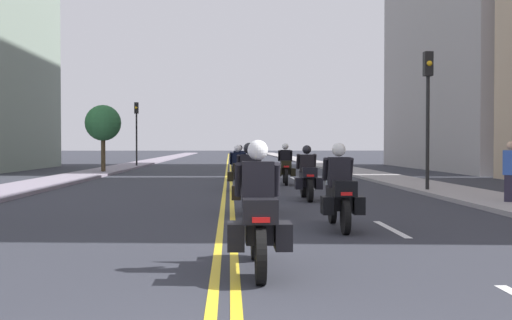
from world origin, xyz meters
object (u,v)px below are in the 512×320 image
at_px(motorcycle_3, 307,178).
at_px(street_tree_1, 103,123).
at_px(motorcycle_2, 249,184).
at_px(pedestrian_0, 511,173).
at_px(motorcycle_0, 258,219).
at_px(traffic_light_near, 428,96).
at_px(motorcycle_5, 285,168).
at_px(traffic_light_far, 136,122).
at_px(motorcycle_1, 340,194).
at_px(motorcycle_6, 240,165).
at_px(motorcycle_4, 238,172).

xyz_separation_m(motorcycle_3, street_tree_1, (-9.29, 17.43, 2.16)).
xyz_separation_m(motorcycle_2, pedestrian_0, (6.82, 1.45, 0.19)).
bearing_deg(motorcycle_0, motorcycle_3, 79.79).
height_order(traffic_light_near, street_tree_1, traffic_light_near).
relative_size(motorcycle_2, pedestrian_0, 1.29).
height_order(motorcycle_5, traffic_light_far, traffic_light_far).
relative_size(motorcycle_1, motorcycle_6, 1.09).
relative_size(motorcycle_0, traffic_light_near, 0.48).
bearing_deg(traffic_light_far, motorcycle_5, -66.31).
height_order(motorcycle_2, motorcycle_6, motorcycle_2).
bearing_deg(motorcycle_6, motorcycle_3, -80.29).
relative_size(motorcycle_3, motorcycle_6, 1.10).
distance_m(motorcycle_1, motorcycle_5, 13.49).
xyz_separation_m(motorcycle_1, pedestrian_0, (5.21, 4.27, 0.20)).
bearing_deg(pedestrian_0, traffic_light_far, 148.48).
xyz_separation_m(motorcycle_2, motorcycle_5, (1.79, 10.66, -0.00)).
relative_size(motorcycle_4, street_tree_1, 0.58).
bearing_deg(traffic_light_near, traffic_light_far, 117.94).
bearing_deg(traffic_light_near, motorcycle_6, 126.21).
xyz_separation_m(motorcycle_1, traffic_light_far, (-8.73, 33.78, 2.55)).
distance_m(motorcycle_5, motorcycle_6, 4.09).
relative_size(motorcycle_3, motorcycle_5, 1.00).
bearing_deg(motorcycle_4, motorcycle_5, 57.31).
relative_size(motorcycle_1, traffic_light_far, 0.49).
distance_m(motorcycle_2, traffic_light_far, 31.87).
relative_size(motorcycle_0, pedestrian_0, 1.33).
bearing_deg(pedestrian_0, motorcycle_1, -107.44).
bearing_deg(motorcycle_5, traffic_light_near, -44.79).
bearing_deg(pedestrian_0, motorcycle_4, 172.29).
distance_m(motorcycle_0, traffic_light_far, 38.44).
distance_m(motorcycle_0, motorcycle_6, 21.09).
bearing_deg(street_tree_1, motorcycle_4, -61.37).
bearing_deg(traffic_light_far, motorcycle_3, -72.03).
distance_m(motorcycle_2, motorcycle_6, 14.34).
xyz_separation_m(traffic_light_far, pedestrian_0, (13.93, -29.51, -2.35)).
xyz_separation_m(motorcycle_1, traffic_light_near, (4.49, 8.86, 2.56)).
height_order(motorcycle_0, motorcycle_5, motorcycle_5).
relative_size(motorcycle_4, traffic_light_near, 0.48).
relative_size(motorcycle_3, motorcycle_4, 1.02).
bearing_deg(motorcycle_5, traffic_light_far, 115.94).
xyz_separation_m(motorcycle_1, motorcycle_3, (0.17, 6.35, -0.02)).
bearing_deg(traffic_light_far, motorcycle_1, -75.52).
distance_m(motorcycle_3, traffic_light_near, 5.62).
bearing_deg(motorcycle_0, pedestrian_0, 50.02).
bearing_deg(traffic_light_far, motorcycle_0, -79.46).
height_order(motorcycle_2, traffic_light_far, traffic_light_far).
height_order(motorcycle_5, street_tree_1, street_tree_1).
xyz_separation_m(motorcycle_5, traffic_light_near, (4.31, -4.62, 2.55)).
bearing_deg(motorcycle_0, motorcycle_4, 90.41).
height_order(motorcycle_1, street_tree_1, street_tree_1).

